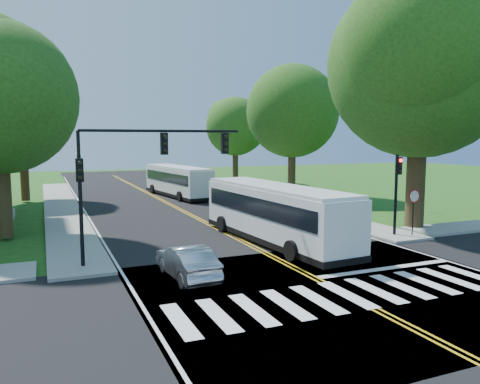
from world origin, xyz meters
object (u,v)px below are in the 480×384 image
signal_ne (397,184)px  dark_sedan (245,199)px  suv (319,220)px  signal_nw (137,163)px  bus_lead (275,212)px  bus_follow (178,181)px  hatchback (187,262)px

signal_ne → dark_sedan: 13.86m
suv → signal_ne: bearing=114.1°
signal_nw → bus_lead: bearing=10.7°
signal_ne → suv: bearing=129.2°
bus_lead → dark_sedan: (3.51, 11.90, -0.92)m
signal_nw → bus_lead: signal_nw is taller
suv → bus_follow: bearing=-94.8°
signal_nw → signal_ne: signal_nw is taller
signal_ne → bus_follow: 23.20m
hatchback → suv: bearing=-151.2°
bus_follow → dark_sedan: 9.53m
hatchback → signal_ne: bearing=-170.6°
signal_ne → suv: signal_ne is taller
hatchback → dark_sedan: bearing=-123.9°
bus_lead → bus_follow: bus_lead is taller
signal_ne → hatchback: size_ratio=1.11×
hatchback → suv: size_ratio=0.91×
signal_ne → suv: 4.98m
signal_nw → suv: size_ratio=1.64×
dark_sedan → signal_ne: bearing=104.8°
signal_nw → bus_lead: 7.93m
signal_nw → hatchback: (1.29, -2.88, -3.72)m
bus_follow → dark_sedan: bus_follow is taller
bus_lead → bus_follow: bearing=-95.7°
signal_nw → dark_sedan: bearing=50.9°
bus_lead → dark_sedan: bus_lead is taller
hatchback → suv: hatchback is taller
hatchback → bus_lead: bearing=-148.1°
bus_lead → dark_sedan: bearing=-110.6°
signal_ne → bus_follow: bearing=105.5°
suv → dark_sedan: bearing=-102.3°
bus_lead → suv: size_ratio=2.70×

